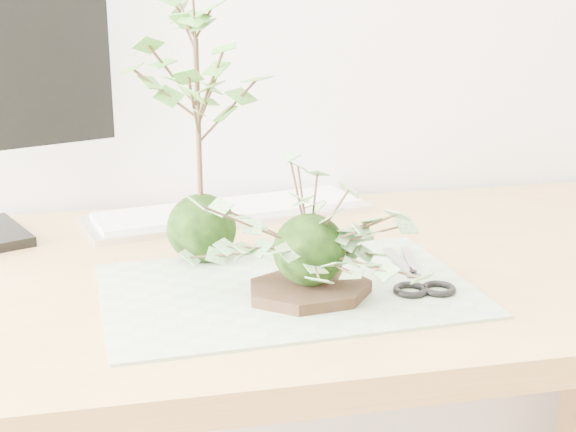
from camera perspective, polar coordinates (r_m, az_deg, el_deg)
The scene contains 7 objects.
desk at distance 1.17m, azimuth -2.02°, elevation -7.66°, with size 1.60×0.70×0.74m.
cutting_mat at distance 1.05m, azimuth -0.03°, elevation -5.26°, with size 0.48×0.32×0.00m, color gray.
stone_dish at distance 1.03m, azimuth 1.51°, elevation -5.25°, with size 0.17×0.17×0.01m, color black.
ivy_kokedama at distance 1.00m, azimuth 1.55°, elevation -0.07°, with size 0.26×0.26×0.18m.
maple_kokedama at distance 1.11m, azimuth -6.55°, elevation 11.14°, with size 0.29×0.29×0.41m.
keyboard at distance 1.38m, azimuth -4.19°, elevation 0.30°, with size 0.51×0.24×0.02m.
scissors at distance 1.07m, azimuth 9.52°, elevation -4.69°, with size 0.09×0.19×0.01m.
Camera 1 is at (-0.21, 0.18, 1.13)m, focal length 50.00 mm.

